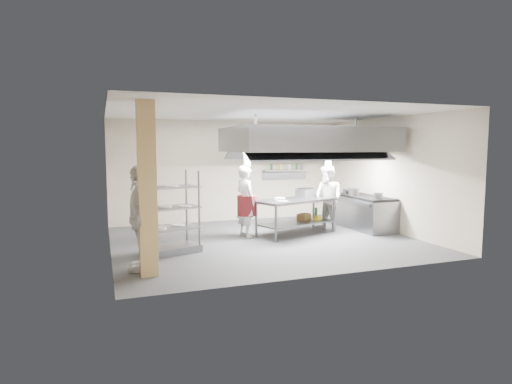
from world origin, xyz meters
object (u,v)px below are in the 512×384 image
object	(u,v)px
cooking_range	(364,213)
chef_plating	(140,218)
island	(296,217)
chef_head	(245,201)
stockpot	(354,192)
griddle	(305,193)
chef_line	(328,198)
pass_rack	(170,212)

from	to	relation	value
cooking_range	chef_plating	distance (m)	6.43
island	chef_head	size ratio (longest dim) A/B	1.23
chef_head	chef_plating	size ratio (longest dim) A/B	0.93
chef_head	stockpot	bearing A→B (deg)	-103.72
island	chef_head	distance (m)	1.38
chef_plating	griddle	size ratio (longest dim) A/B	4.48
cooking_range	chef_line	bearing A→B (deg)	174.69
island	cooking_range	size ratio (longest dim) A/B	1.09
pass_rack	chef_line	xyz separation A→B (m)	(4.32, 1.05, 0.01)
chef_head	stockpot	xyz separation A→B (m)	(3.15, 0.06, 0.12)
chef_line	griddle	size ratio (longest dim) A/B	4.08
chef_head	griddle	bearing A→B (deg)	-99.39
griddle	stockpot	distance (m)	1.44
pass_rack	island	bearing A→B (deg)	-2.32
stockpot	cooking_range	bearing A→B (deg)	-34.01
cooking_range	island	bearing A→B (deg)	-177.21
pass_rack	stockpot	size ratio (longest dim) A/B	5.95
chef_head	chef_plating	world-z (taller)	chef_plating
chef_plating	pass_rack	bearing A→B (deg)	156.72
cooking_range	stockpot	distance (m)	0.64
chef_head	chef_plating	bearing A→B (deg)	113.35
island	griddle	world-z (taller)	griddle
pass_rack	stockpot	distance (m)	5.27
pass_rack	cooking_range	world-z (taller)	pass_rack
cooking_range	stockpot	xyz separation A→B (m)	(-0.23, 0.15, 0.58)
chef_plating	chef_head	bearing A→B (deg)	137.61
chef_line	stockpot	size ratio (longest dim) A/B	6.00
island	cooking_range	bearing A→B (deg)	-15.47
griddle	island	bearing A→B (deg)	-166.88
griddle	chef_plating	bearing A→B (deg)	-179.74
cooking_range	griddle	distance (m)	1.78
pass_rack	chef_plating	xyz separation A→B (m)	(-0.70, -1.09, 0.09)
pass_rack	chef_line	distance (m)	4.45
island	griddle	xyz separation A→B (m)	(0.42, 0.36, 0.56)
island	stockpot	size ratio (longest dim) A/B	7.50
cooking_range	chef_line	distance (m)	1.16
chef_head	chef_line	world-z (taller)	chef_head
chef_line	chef_head	bearing A→B (deg)	-106.27
island	cooking_range	world-z (taller)	island
griddle	stockpot	bearing A→B (deg)	-31.21
chef_line	chef_plating	size ratio (longest dim) A/B	0.91
chef_head	island	bearing A→B (deg)	-113.21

